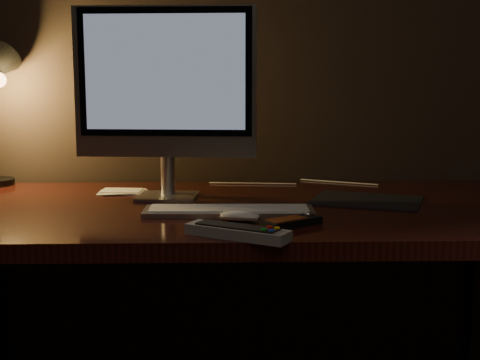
{
  "coord_description": "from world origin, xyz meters",
  "views": [
    {
      "loc": [
        -0.04,
        0.22,
        1.07
      ],
      "look_at": [
        -0.0,
        1.73,
        0.83
      ],
      "focal_mm": 50.0,
      "sensor_mm": 36.0,
      "label": 1
    }
  ],
  "objects_px": {
    "desk": "(239,248)",
    "monitor": "(165,86)",
    "mouse": "(240,217)",
    "tv_remote": "(237,232)",
    "keyboard": "(229,211)",
    "media_remote": "(292,222)"
  },
  "relations": [
    {
      "from": "desk",
      "to": "tv_remote",
      "type": "relative_size",
      "value": 7.41
    },
    {
      "from": "monitor",
      "to": "tv_remote",
      "type": "distance_m",
      "value": 0.56
    },
    {
      "from": "desk",
      "to": "keyboard",
      "type": "distance_m",
      "value": 0.22
    },
    {
      "from": "media_remote",
      "to": "keyboard",
      "type": "bearing_deg",
      "value": 100.04
    },
    {
      "from": "mouse",
      "to": "keyboard",
      "type": "bearing_deg",
      "value": 119.01
    },
    {
      "from": "tv_remote",
      "to": "monitor",
      "type": "bearing_deg",
      "value": 142.07
    },
    {
      "from": "tv_remote",
      "to": "mouse",
      "type": "bearing_deg",
      "value": 117.24
    },
    {
      "from": "mouse",
      "to": "media_remote",
      "type": "bearing_deg",
      "value": -12.42
    },
    {
      "from": "desk",
      "to": "monitor",
      "type": "distance_m",
      "value": 0.47
    },
    {
      "from": "desk",
      "to": "tv_remote",
      "type": "bearing_deg",
      "value": -91.98
    },
    {
      "from": "desk",
      "to": "media_remote",
      "type": "relative_size",
      "value": 11.46
    },
    {
      "from": "keyboard",
      "to": "media_remote",
      "type": "relative_size",
      "value": 2.87
    },
    {
      "from": "mouse",
      "to": "tv_remote",
      "type": "bearing_deg",
      "value": -80.42
    },
    {
      "from": "monitor",
      "to": "tv_remote",
      "type": "bearing_deg",
      "value": -63.12
    },
    {
      "from": "keyboard",
      "to": "desk",
      "type": "bearing_deg",
      "value": 81.72
    },
    {
      "from": "desk",
      "to": "media_remote",
      "type": "distance_m",
      "value": 0.35
    },
    {
      "from": "monitor",
      "to": "keyboard",
      "type": "distance_m",
      "value": 0.39
    },
    {
      "from": "desk",
      "to": "mouse",
      "type": "relative_size",
      "value": 17.78
    },
    {
      "from": "keyboard",
      "to": "tv_remote",
      "type": "xyz_separation_m",
      "value": [
        0.01,
        -0.24,
        0.0
      ]
    },
    {
      "from": "desk",
      "to": "mouse",
      "type": "bearing_deg",
      "value": -91.18
    },
    {
      "from": "desk",
      "to": "monitor",
      "type": "xyz_separation_m",
      "value": [
        -0.19,
        0.04,
        0.42
      ]
    },
    {
      "from": "monitor",
      "to": "desk",
      "type": "bearing_deg",
      "value": -6.4
    }
  ]
}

